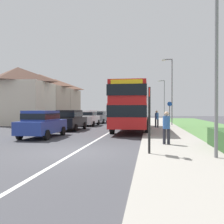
% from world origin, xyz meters
% --- Properties ---
extents(ground_plane, '(120.00, 120.00, 0.00)m').
position_xyz_m(ground_plane, '(0.00, 0.00, 0.00)').
color(ground_plane, '#424247').
extents(lane_marking_centre, '(0.14, 60.00, 0.01)m').
position_xyz_m(lane_marking_centre, '(0.00, 8.00, 0.00)').
color(lane_marking_centre, silver).
rests_on(lane_marking_centre, ground_plane).
extents(pavement_near_side, '(3.20, 68.00, 0.12)m').
position_xyz_m(pavement_near_side, '(4.20, 6.00, 0.06)').
color(pavement_near_side, '#9E998E').
rests_on(pavement_near_side, ground_plane).
extents(double_decker_bus, '(2.80, 10.73, 3.70)m').
position_xyz_m(double_decker_bus, '(1.60, 11.09, 2.14)').
color(double_decker_bus, red).
rests_on(double_decker_bus, ground_plane).
extents(parked_car_blue, '(1.87, 4.42, 1.69)m').
position_xyz_m(parked_car_blue, '(-3.64, 5.10, 0.93)').
color(parked_car_blue, navy).
rests_on(parked_car_blue, ground_plane).
extents(parked_car_black, '(1.93, 4.55, 1.71)m').
position_xyz_m(parked_car_black, '(-3.66, 10.90, 0.94)').
color(parked_car_black, black).
rests_on(parked_car_black, ground_plane).
extents(parked_car_white, '(1.97, 4.21, 1.66)m').
position_xyz_m(parked_car_white, '(-3.53, 16.60, 0.91)').
color(parked_car_white, silver).
rests_on(parked_car_white, ground_plane).
extents(parked_car_grey, '(2.00, 4.34, 1.58)m').
position_xyz_m(parked_car_grey, '(-3.49, 22.16, 0.88)').
color(parked_car_grey, slate).
rests_on(parked_car_grey, ground_plane).
extents(pedestrian_at_stop, '(0.34, 0.34, 1.67)m').
position_xyz_m(pedestrian_at_stop, '(3.81, 2.18, 0.98)').
color(pedestrian_at_stop, '#23232D').
rests_on(pedestrian_at_stop, ground_plane).
extents(pedestrian_walking_away, '(0.34, 0.34, 1.67)m').
position_xyz_m(pedestrian_walking_away, '(3.71, 13.53, 0.98)').
color(pedestrian_walking_away, '#23232D').
rests_on(pedestrian_walking_away, ground_plane).
extents(bus_stop_sign, '(0.09, 0.52, 2.60)m').
position_xyz_m(bus_stop_sign, '(3.00, -0.47, 1.54)').
color(bus_stop_sign, black).
rests_on(bus_stop_sign, ground_plane).
extents(cycle_route_sign, '(0.44, 0.08, 2.52)m').
position_xyz_m(cycle_route_sign, '(4.99, 15.15, 1.43)').
color(cycle_route_sign, slate).
rests_on(cycle_route_sign, ground_plane).
extents(street_lamp_near, '(1.14, 0.20, 7.95)m').
position_xyz_m(street_lamp_near, '(5.16, -0.96, 4.53)').
color(street_lamp_near, slate).
rests_on(street_lamp_near, ground_plane).
extents(street_lamp_mid, '(1.14, 0.20, 7.11)m').
position_xyz_m(street_lamp_mid, '(5.31, 17.43, 4.10)').
color(street_lamp_mid, slate).
rests_on(street_lamp_mid, ground_plane).
extents(street_lamp_far, '(1.14, 0.20, 6.68)m').
position_xyz_m(street_lamp_far, '(5.48, 33.76, 3.88)').
color(street_lamp_far, slate).
rests_on(street_lamp_far, ground_plane).
extents(house_terrace_far_side, '(7.08, 17.51, 6.71)m').
position_xyz_m(house_terrace_far_side, '(-12.16, 23.55, 3.35)').
color(house_terrace_far_side, beige).
rests_on(house_terrace_far_side, ground_plane).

